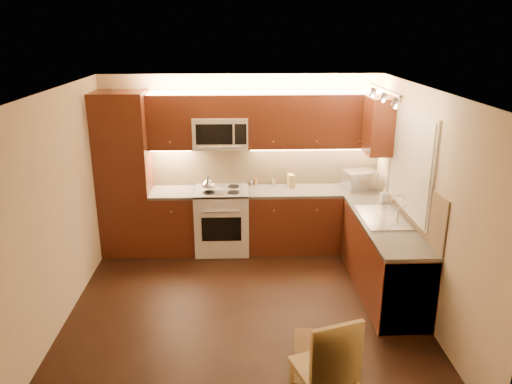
{
  "coord_description": "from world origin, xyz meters",
  "views": [
    {
      "loc": [
        -0.06,
        -5.1,
        3.11
      ],
      "look_at": [
        0.15,
        0.55,
        1.25
      ],
      "focal_mm": 35.19,
      "sensor_mm": 36.0,
      "label": 1
    }
  ],
  "objects_px": {
    "stove": "(222,220)",
    "soap_bottle": "(384,195)",
    "sink": "(383,212)",
    "knife_block": "(291,181)",
    "kettle": "(208,184)",
    "toaster_oven": "(360,180)",
    "dining_chair": "(323,366)",
    "microwave": "(221,132)"
  },
  "relations": [
    {
      "from": "toaster_oven",
      "to": "sink",
      "type": "bearing_deg",
      "value": -103.23
    },
    {
      "from": "stove",
      "to": "soap_bottle",
      "type": "relative_size",
      "value": 4.92
    },
    {
      "from": "stove",
      "to": "knife_block",
      "type": "xyz_separation_m",
      "value": [
        1.0,
        0.15,
        0.54
      ]
    },
    {
      "from": "sink",
      "to": "kettle",
      "type": "height_order",
      "value": "kettle"
    },
    {
      "from": "knife_block",
      "to": "dining_chair",
      "type": "height_order",
      "value": "knife_block"
    },
    {
      "from": "sink",
      "to": "knife_block",
      "type": "relative_size",
      "value": 4.44
    },
    {
      "from": "knife_block",
      "to": "soap_bottle",
      "type": "xyz_separation_m",
      "value": [
        1.18,
        -0.67,
        -0.0
      ]
    },
    {
      "from": "knife_block",
      "to": "toaster_oven",
      "type": "bearing_deg",
      "value": -15.76
    },
    {
      "from": "kettle",
      "to": "knife_block",
      "type": "xyz_separation_m",
      "value": [
        1.18,
        0.24,
        -0.04
      ]
    },
    {
      "from": "toaster_oven",
      "to": "dining_chair",
      "type": "distance_m",
      "value": 3.63
    },
    {
      "from": "microwave",
      "to": "soap_bottle",
      "type": "relative_size",
      "value": 4.07
    },
    {
      "from": "toaster_oven",
      "to": "microwave",
      "type": "bearing_deg",
      "value": 163.42
    },
    {
      "from": "microwave",
      "to": "kettle",
      "type": "bearing_deg",
      "value": -127.42
    },
    {
      "from": "stove",
      "to": "soap_bottle",
      "type": "distance_m",
      "value": 2.31
    },
    {
      "from": "kettle",
      "to": "knife_block",
      "type": "distance_m",
      "value": 1.21
    },
    {
      "from": "toaster_oven",
      "to": "knife_block",
      "type": "distance_m",
      "value": 0.98
    },
    {
      "from": "stove",
      "to": "kettle",
      "type": "relative_size",
      "value": 4.0
    },
    {
      "from": "stove",
      "to": "toaster_oven",
      "type": "relative_size",
      "value": 2.09
    },
    {
      "from": "microwave",
      "to": "soap_bottle",
      "type": "distance_m",
      "value": 2.39
    },
    {
      "from": "stove",
      "to": "microwave",
      "type": "distance_m",
      "value": 1.27
    },
    {
      "from": "soap_bottle",
      "to": "dining_chair",
      "type": "xyz_separation_m",
      "value": [
        -1.27,
        -2.85,
        -0.5
      ]
    },
    {
      "from": "stove",
      "to": "soap_bottle",
      "type": "bearing_deg",
      "value": -13.56
    },
    {
      "from": "stove",
      "to": "kettle",
      "type": "height_order",
      "value": "kettle"
    },
    {
      "from": "microwave",
      "to": "kettle",
      "type": "relative_size",
      "value": 3.31
    },
    {
      "from": "sink",
      "to": "soap_bottle",
      "type": "xyz_separation_m",
      "value": [
        0.18,
        0.6,
        0.02
      ]
    },
    {
      "from": "sink",
      "to": "soap_bottle",
      "type": "height_order",
      "value": "soap_bottle"
    },
    {
      "from": "stove",
      "to": "sink",
      "type": "xyz_separation_m",
      "value": [
        2.0,
        -1.12,
        0.52
      ]
    },
    {
      "from": "soap_bottle",
      "to": "dining_chair",
      "type": "distance_m",
      "value": 3.16
    },
    {
      "from": "sink",
      "to": "dining_chair",
      "type": "xyz_separation_m",
      "value": [
        -1.09,
        -2.25,
        -0.48
      ]
    },
    {
      "from": "sink",
      "to": "dining_chair",
      "type": "relative_size",
      "value": 0.86
    },
    {
      "from": "stove",
      "to": "knife_block",
      "type": "bearing_deg",
      "value": 8.28
    },
    {
      "from": "microwave",
      "to": "knife_block",
      "type": "relative_size",
      "value": 3.92
    },
    {
      "from": "kettle",
      "to": "microwave",
      "type": "bearing_deg",
      "value": 65.3
    },
    {
      "from": "dining_chair",
      "to": "knife_block",
      "type": "bearing_deg",
      "value": 70.06
    },
    {
      "from": "kettle",
      "to": "soap_bottle",
      "type": "distance_m",
      "value": 2.4
    },
    {
      "from": "stove",
      "to": "microwave",
      "type": "relative_size",
      "value": 1.21
    },
    {
      "from": "stove",
      "to": "dining_chair",
      "type": "bearing_deg",
      "value": -74.84
    },
    {
      "from": "toaster_oven",
      "to": "knife_block",
      "type": "relative_size",
      "value": 2.27
    },
    {
      "from": "dining_chair",
      "to": "toaster_oven",
      "type": "bearing_deg",
      "value": 54.23
    },
    {
      "from": "microwave",
      "to": "soap_bottle",
      "type": "bearing_deg",
      "value": -16.86
    },
    {
      "from": "kettle",
      "to": "dining_chair",
      "type": "bearing_deg",
      "value": -58.89
    },
    {
      "from": "microwave",
      "to": "knife_block",
      "type": "bearing_deg",
      "value": 0.63
    }
  ]
}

